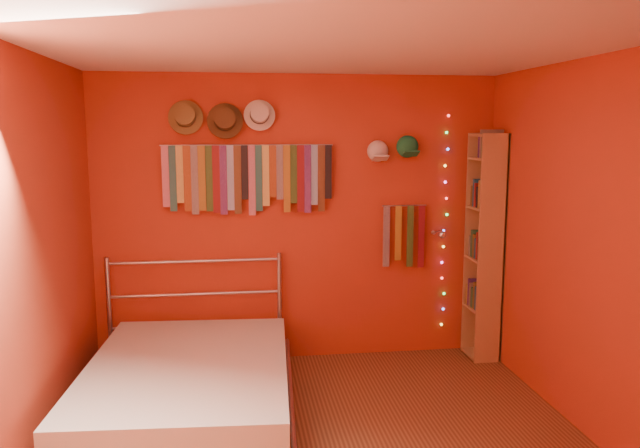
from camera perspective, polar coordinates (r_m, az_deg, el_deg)
name	(u,v)px	position (r m, az deg, el deg)	size (l,w,h in m)	color
back_wall	(299,220)	(5.46, -1.95, 0.41)	(3.50, 0.02, 2.50)	maroon
right_wall	(600,253)	(4.36, 24.20, -2.45)	(0.02, 3.50, 2.50)	maroon
left_wall	(21,270)	(3.90, -25.65, -3.79)	(0.02, 3.50, 2.50)	maroon
ceiling	(329,46)	(3.69, 0.83, 15.94)	(3.50, 3.50, 0.02)	white
tie_rack	(248,176)	(5.32, -6.63, 4.39)	(1.45, 0.03, 0.60)	#AEAEB3
small_tie_rack	(404,234)	(5.59, 7.72, -0.88)	(0.40, 0.03, 0.57)	#AEAEB3
fedora_olive	(185,116)	(5.29, -12.22, 9.60)	(0.29, 0.16, 0.28)	brown
fedora_brown	(225,120)	(5.28, -8.69, 9.40)	(0.30, 0.16, 0.30)	#4D351B
fedora_white	(260,114)	(5.29, -5.55, 9.96)	(0.26, 0.14, 0.26)	silver
cap_white	(378,151)	(5.46, 5.30, 6.63)	(0.18, 0.23, 0.18)	silver
cap_green	(407,147)	(5.53, 8.00, 7.01)	(0.19, 0.23, 0.19)	#1C7F49
fairy_lights	(445,223)	(5.71, 11.33, 0.12)	(0.06, 0.02, 1.92)	#FF3333
reading_lamp	(441,234)	(5.52, 10.98, -0.91)	(0.07, 0.28, 0.08)	#AEAEB3
bookshelf	(488,245)	(5.69, 15.14, -1.91)	(0.25, 0.34, 2.00)	#AB724D
bed	(189,388)	(4.63, -11.93, -14.47)	(1.59, 2.06, 0.98)	#AEAEB3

